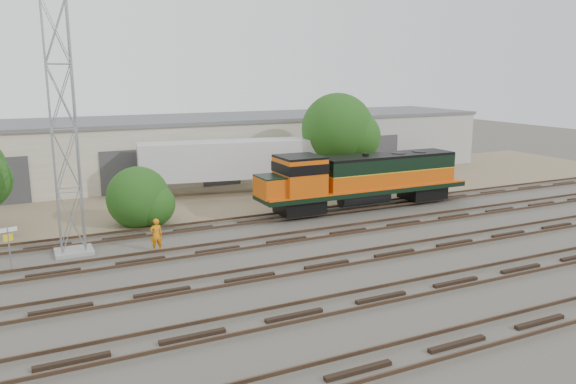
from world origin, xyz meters
name	(u,v)px	position (x,y,z in m)	size (l,w,h in m)	color
ground	(299,249)	(0.00, 0.00, 0.00)	(140.00, 140.00, 0.00)	#47423A
dirt_strip	(210,194)	(0.00, 15.00, 0.01)	(80.00, 16.00, 0.02)	#726047
tracks	(327,264)	(0.00, -3.00, 0.08)	(80.00, 20.40, 0.28)	black
warehouse	(182,148)	(0.04, 22.98, 2.65)	(58.40, 10.40, 5.30)	beige
locomotive	(362,178)	(7.81, 6.00, 2.16)	(15.47, 2.71, 3.72)	black
signal_tower	(64,134)	(-10.82, 4.55, 6.20)	(1.88, 1.88, 12.71)	gray
sign_post	(8,240)	(-13.75, 3.14, 1.46)	(0.83, 0.27, 2.09)	gray
worker	(156,235)	(-6.87, 2.91, 0.88)	(0.64, 0.42, 1.76)	orange
semi_trailer	(233,161)	(1.69, 14.33, 2.59)	(13.65, 4.66, 4.12)	silver
dumpster_blue	(421,165)	(20.80, 15.72, 0.75)	(1.60, 1.50, 1.50)	navy
dumpster_red	(402,164)	(19.38, 16.81, 0.70)	(1.50, 1.40, 1.40)	maroon
tree_mid	(142,199)	(-6.42, 8.53, 1.59)	(4.02, 3.83, 3.83)	#382619
tree_east	(342,131)	(10.08, 12.39, 4.66)	(5.94, 5.66, 7.64)	#382619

